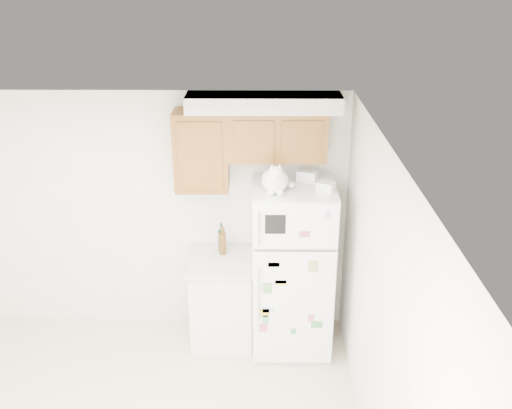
{
  "coord_description": "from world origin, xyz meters",
  "views": [
    {
      "loc": [
        1.04,
        -3.47,
        3.68
      ],
      "look_at": [
        1.01,
        1.55,
        1.55
      ],
      "focal_mm": 42.0,
      "sensor_mm": 36.0,
      "label": 1
    }
  ],
  "objects_px": {
    "storage_box_back": "(307,176)",
    "bottle_amber": "(223,240)",
    "refrigerator": "(292,269)",
    "base_counter": "(222,299)",
    "storage_box_front": "(325,187)",
    "bottle_green": "(221,237)",
    "cat": "(275,180)"
  },
  "relations": [
    {
      "from": "refrigerator",
      "to": "storage_box_front",
      "type": "distance_m",
      "value": 0.94
    },
    {
      "from": "refrigerator",
      "to": "cat",
      "type": "relative_size",
      "value": 3.93
    },
    {
      "from": "base_counter",
      "to": "bottle_green",
      "type": "height_order",
      "value": "bottle_green"
    },
    {
      "from": "storage_box_front",
      "to": "refrigerator",
      "type": "bearing_deg",
      "value": -177.0
    },
    {
      "from": "cat",
      "to": "storage_box_front",
      "type": "distance_m",
      "value": 0.45
    },
    {
      "from": "storage_box_back",
      "to": "bottle_amber",
      "type": "distance_m",
      "value": 1.06
    },
    {
      "from": "storage_box_back",
      "to": "bottle_amber",
      "type": "xyz_separation_m",
      "value": [
        -0.81,
        0.01,
        -0.68
      ]
    },
    {
      "from": "refrigerator",
      "to": "base_counter",
      "type": "relative_size",
      "value": 1.85
    },
    {
      "from": "cat",
      "to": "bottle_green",
      "type": "xyz_separation_m",
      "value": [
        -0.52,
        0.37,
        -0.75
      ]
    },
    {
      "from": "refrigerator",
      "to": "bottle_amber",
      "type": "relative_size",
      "value": 5.73
    },
    {
      "from": "refrigerator",
      "to": "storage_box_front",
      "type": "xyz_separation_m",
      "value": [
        0.27,
        -0.11,
        0.89
      ]
    },
    {
      "from": "refrigerator",
      "to": "bottle_green",
      "type": "distance_m",
      "value": 0.77
    },
    {
      "from": "base_counter",
      "to": "cat",
      "type": "relative_size",
      "value": 2.12
    },
    {
      "from": "storage_box_front",
      "to": "bottle_green",
      "type": "xyz_separation_m",
      "value": [
        -0.96,
        0.36,
        -0.68
      ]
    },
    {
      "from": "bottle_green",
      "to": "bottle_amber",
      "type": "relative_size",
      "value": 0.99
    },
    {
      "from": "cat",
      "to": "bottle_green",
      "type": "distance_m",
      "value": 0.98
    },
    {
      "from": "refrigerator",
      "to": "storage_box_back",
      "type": "bearing_deg",
      "value": 52.52
    },
    {
      "from": "base_counter",
      "to": "bottle_amber",
      "type": "distance_m",
      "value": 0.62
    },
    {
      "from": "storage_box_front",
      "to": "bottle_green",
      "type": "distance_m",
      "value": 1.23
    },
    {
      "from": "refrigerator",
      "to": "storage_box_back",
      "type": "xyz_separation_m",
      "value": [
        0.13,
        0.17,
        0.9
      ]
    },
    {
      "from": "storage_box_back",
      "to": "refrigerator",
      "type": "bearing_deg",
      "value": -107.14
    },
    {
      "from": "storage_box_back",
      "to": "bottle_amber",
      "type": "relative_size",
      "value": 0.61
    },
    {
      "from": "cat",
      "to": "bottle_amber",
      "type": "height_order",
      "value": "cat"
    },
    {
      "from": "refrigerator",
      "to": "base_counter",
      "type": "bearing_deg",
      "value": 173.91
    },
    {
      "from": "storage_box_front",
      "to": "bottle_amber",
      "type": "relative_size",
      "value": 0.51
    },
    {
      "from": "base_counter",
      "to": "storage_box_back",
      "type": "height_order",
      "value": "storage_box_back"
    },
    {
      "from": "refrigerator",
      "to": "base_counter",
      "type": "height_order",
      "value": "refrigerator"
    },
    {
      "from": "bottle_amber",
      "to": "bottle_green",
      "type": "bearing_deg",
      "value": 101.73
    },
    {
      "from": "refrigerator",
      "to": "base_counter",
      "type": "distance_m",
      "value": 0.79
    },
    {
      "from": "storage_box_front",
      "to": "storage_box_back",
      "type": "bearing_deg",
      "value": 141.62
    },
    {
      "from": "base_counter",
      "to": "bottle_amber",
      "type": "bearing_deg",
      "value": 84.59
    },
    {
      "from": "base_counter",
      "to": "bottle_amber",
      "type": "height_order",
      "value": "bottle_amber"
    }
  ]
}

